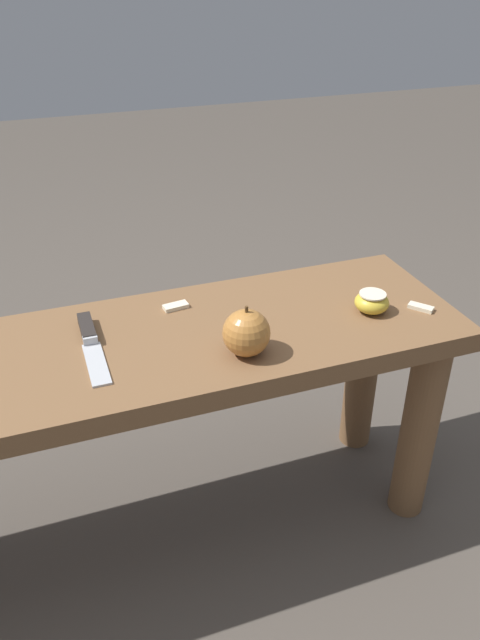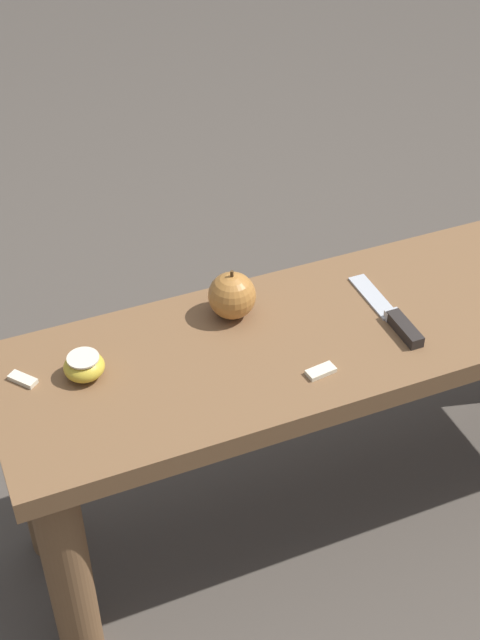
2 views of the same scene
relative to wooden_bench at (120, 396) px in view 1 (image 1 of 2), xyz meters
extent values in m
plane|color=#4C443D|center=(0.00, 0.00, -0.38)|extent=(8.00, 8.00, 0.00)
cube|color=brown|center=(0.00, 0.00, 0.09)|extent=(1.30, 0.36, 0.04)
cylinder|color=brown|center=(0.59, -0.12, -0.16)|extent=(0.08, 0.08, 0.45)
cylinder|color=brown|center=(0.59, 0.12, -0.16)|extent=(0.08, 0.08, 0.45)
cube|color=#B7BABF|center=(-0.04, -0.04, 0.11)|extent=(0.03, 0.13, 0.00)
cube|color=#B7BABF|center=(-0.04, 0.02, 0.11)|extent=(0.03, 0.01, 0.02)
cube|color=#282321|center=(-0.04, 0.07, 0.12)|extent=(0.02, 0.09, 0.02)
sphere|color=#B27233|center=(0.21, -0.09, 0.15)|extent=(0.08, 0.08, 0.08)
cylinder|color=#4C3319|center=(0.21, -0.09, 0.19)|extent=(0.01, 0.01, 0.01)
ellipsoid|color=gold|center=(0.49, -0.04, 0.13)|extent=(0.07, 0.07, 0.04)
cylinder|color=beige|center=(0.49, -0.04, 0.14)|extent=(0.05, 0.05, 0.00)
cube|color=beige|center=(0.58, -0.06, 0.11)|extent=(0.04, 0.05, 0.01)
cube|color=beige|center=(0.14, 0.10, 0.11)|extent=(0.05, 0.03, 0.01)
camera|label=1|loc=(-0.10, -0.93, 0.71)|focal=35.00mm
camera|label=2|loc=(0.66, 1.02, 1.08)|focal=50.00mm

